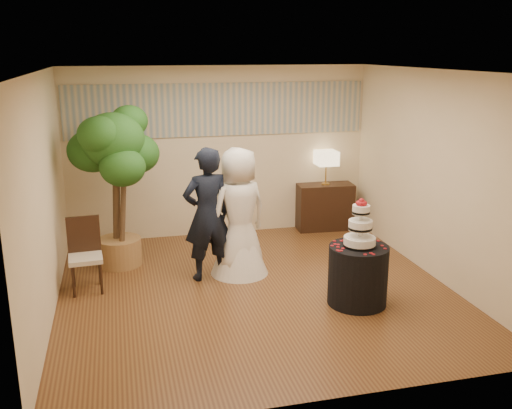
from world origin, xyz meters
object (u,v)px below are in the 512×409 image
object	(u,v)px
bride	(239,212)
console	(325,207)
wedding_cake	(360,223)
table_lamp	(326,168)
side_chair	(85,256)
groom	(207,214)
ficus_tree	(116,187)
cake_table	(358,275)

from	to	relation	value
bride	console	bearing A→B (deg)	-160.39
wedding_cake	table_lamp	bearing A→B (deg)	77.15
side_chair	wedding_cake	bearing A→B (deg)	-23.94
bride	side_chair	size ratio (longest dim) A/B	1.86
groom	side_chair	bearing A→B (deg)	-10.10
console	ficus_tree	world-z (taller)	ficus_tree
wedding_cake	console	size ratio (longest dim) A/B	0.63
wedding_cake	table_lamp	distance (m)	3.04
ficus_tree	wedding_cake	bearing A→B (deg)	-35.88
bride	side_chair	xyz separation A→B (m)	(-2.05, -0.13, -0.41)
bride	side_chair	distance (m)	2.10
cake_table	wedding_cake	distance (m)	0.67
cake_table	wedding_cake	world-z (taller)	wedding_cake
bride	cake_table	size ratio (longest dim) A/B	2.40
wedding_cake	console	bearing A→B (deg)	77.15
console	wedding_cake	bearing A→B (deg)	-98.92
console	bride	bearing A→B (deg)	-134.86
groom	side_chair	size ratio (longest dim) A/B	1.90
ficus_tree	side_chair	xyz separation A→B (m)	(-0.43, -0.85, -0.69)
groom	cake_table	size ratio (longest dim) A/B	2.45
table_lamp	groom	bearing A→B (deg)	-143.53
ficus_tree	side_chair	bearing A→B (deg)	-116.67
bride	side_chair	world-z (taller)	bride
bride	console	size ratio (longest dim) A/B	1.86
groom	ficus_tree	xyz separation A→B (m)	(-1.17, 0.81, 0.26)
cake_table	side_chair	world-z (taller)	side_chair
wedding_cake	table_lamp	size ratio (longest dim) A/B	1.04
cake_table	wedding_cake	size ratio (longest dim) A/B	1.24
bride	wedding_cake	bearing A→B (deg)	110.77
wedding_cake	side_chair	xyz separation A→B (m)	(-3.26, 1.19, -0.57)
table_lamp	side_chair	world-z (taller)	table_lamp
groom	side_chair	xyz separation A→B (m)	(-1.60, -0.05, -0.43)
cake_table	ficus_tree	size ratio (longest dim) A/B	0.32
wedding_cake	console	distance (m)	3.11
bride	wedding_cake	distance (m)	1.79
groom	table_lamp	xyz separation A→B (m)	(2.33, 1.73, 0.18)
console	table_lamp	size ratio (longest dim) A/B	1.66
bride	console	world-z (taller)	bride
bride	ficus_tree	xyz separation A→B (m)	(-1.62, 0.73, 0.28)
bride	table_lamp	xyz separation A→B (m)	(1.88, 1.65, 0.20)
groom	console	distance (m)	2.95
table_lamp	side_chair	bearing A→B (deg)	-155.72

